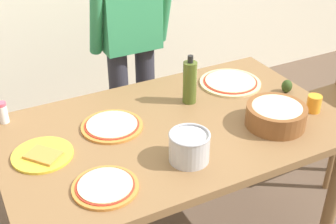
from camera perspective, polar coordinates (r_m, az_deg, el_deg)
The scene contains 12 objects.
dining_table at distance 2.17m, azimuth 0.61°, elevation -3.80°, with size 1.60×0.96×0.76m.
person_cook at distance 2.69m, azimuth -4.81°, elevation 9.86°, with size 0.49×0.25×1.62m.
pizza_raw_on_board at distance 2.51m, azimuth 7.86°, elevation 3.74°, with size 0.34×0.34×0.02m.
pizza_cooked_on_tray at distance 2.12m, azimuth -7.08°, elevation -1.72°, with size 0.29×0.29×0.02m.
pizza_second_cooked at distance 1.77m, azimuth -7.92°, elevation -9.30°, with size 0.26×0.26×0.02m.
plate_with_slice at distance 1.99m, azimuth -15.54°, elevation -5.23°, with size 0.26×0.26×0.02m.
popcorn_bowl at distance 2.15m, azimuth 13.49°, elevation -0.20°, with size 0.28×0.28×0.11m.
olive_oil_bottle at distance 2.26m, azimuth 2.77°, elevation 3.82°, with size 0.07×0.07×0.26m.
steel_pot at distance 1.87m, azimuth 2.70°, elevation -4.37°, with size 0.17×0.17×0.13m.
cup_orange at distance 2.33m, azimuth 17.95°, elevation 1.02°, with size 0.07×0.07×0.09m, color orange.
salt_shaker at distance 2.26m, azimuth -20.13°, elevation -0.06°, with size 0.04×0.04×0.11m.
avocado at distance 2.47m, azimuth 14.78°, elevation 3.18°, with size 0.06×0.06×0.07m, color #2D4219.
Camera 1 is at (-0.84, -1.57, 1.91)m, focal length 48.27 mm.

